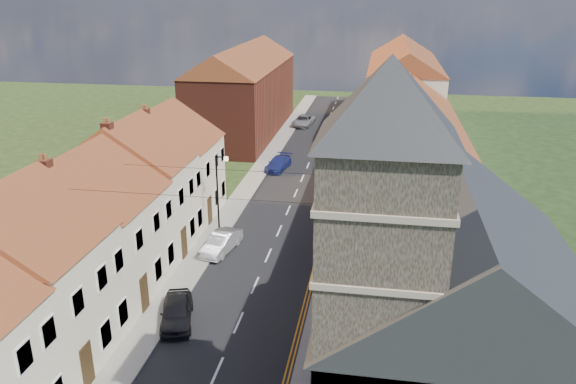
{
  "coord_description": "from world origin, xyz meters",
  "views": [
    {
      "loc": [
        6.77,
        -14.66,
        16.77
      ],
      "look_at": [
        0.85,
        20.83,
        3.5
      ],
      "focal_mm": 35.0,
      "sensor_mm": 36.0,
      "label": 1
    }
  ],
  "objects_px": {
    "car_mid": "(221,243)",
    "car_distant": "(304,121)",
    "lamppost": "(219,192)",
    "car_near": "(177,311)",
    "pedestrian_right": "(336,312)",
    "car_far": "(278,163)",
    "church": "(442,310)"
  },
  "relations": [
    {
      "from": "car_near",
      "to": "car_distant",
      "type": "xyz_separation_m",
      "value": [
        0.42,
        45.08,
        -0.01
      ]
    },
    {
      "from": "car_far",
      "to": "car_near",
      "type": "bearing_deg",
      "value": -82.06
    },
    {
      "from": "car_near",
      "to": "car_distant",
      "type": "height_order",
      "value": "car_near"
    },
    {
      "from": "car_far",
      "to": "car_distant",
      "type": "bearing_deg",
      "value": 99.33
    },
    {
      "from": "car_near",
      "to": "car_distant",
      "type": "bearing_deg",
      "value": 73.13
    },
    {
      "from": "car_mid",
      "to": "pedestrian_right",
      "type": "relative_size",
      "value": 2.35
    },
    {
      "from": "car_mid",
      "to": "church",
      "type": "bearing_deg",
      "value": -38.48
    },
    {
      "from": "lamppost",
      "to": "car_near",
      "type": "xyz_separation_m",
      "value": [
        0.61,
        -10.5,
        -2.86
      ]
    },
    {
      "from": "lamppost",
      "to": "car_near",
      "type": "relative_size",
      "value": 1.52
    },
    {
      "from": "car_mid",
      "to": "car_distant",
      "type": "distance_m",
      "value": 36.51
    },
    {
      "from": "car_near",
      "to": "car_far",
      "type": "xyz_separation_m",
      "value": [
        0.52,
        26.77,
        -0.07
      ]
    },
    {
      "from": "church",
      "to": "car_mid",
      "type": "distance_m",
      "value": 20.06
    },
    {
      "from": "car_distant",
      "to": "church",
      "type": "bearing_deg",
      "value": -69.81
    },
    {
      "from": "car_far",
      "to": "pedestrian_right",
      "type": "relative_size",
      "value": 2.48
    },
    {
      "from": "car_distant",
      "to": "car_mid",
      "type": "bearing_deg",
      "value": -83.79
    },
    {
      "from": "car_far",
      "to": "car_distant",
      "type": "distance_m",
      "value": 18.31
    },
    {
      "from": "church",
      "to": "car_far",
      "type": "relative_size",
      "value": 3.63
    },
    {
      "from": "lamppost",
      "to": "car_near",
      "type": "bearing_deg",
      "value": -86.66
    },
    {
      "from": "church",
      "to": "pedestrian_right",
      "type": "relative_size",
      "value": 8.99
    },
    {
      "from": "car_mid",
      "to": "car_far",
      "type": "xyz_separation_m",
      "value": [
        0.52,
        18.2,
        -0.05
      ]
    },
    {
      "from": "car_distant",
      "to": "car_far",
      "type": "bearing_deg",
      "value": -82.84
    },
    {
      "from": "lamppost",
      "to": "pedestrian_right",
      "type": "height_order",
      "value": "lamppost"
    },
    {
      "from": "car_distant",
      "to": "pedestrian_right",
      "type": "relative_size",
      "value": 2.81
    },
    {
      "from": "lamppost",
      "to": "pedestrian_right",
      "type": "relative_size",
      "value": 3.55
    },
    {
      "from": "car_mid",
      "to": "pedestrian_right",
      "type": "xyz_separation_m",
      "value": [
        8.3,
        -7.66,
        0.31
      ]
    },
    {
      "from": "car_near",
      "to": "car_mid",
      "type": "height_order",
      "value": "car_near"
    },
    {
      "from": "lamppost",
      "to": "pedestrian_right",
      "type": "distance_m",
      "value": 13.34
    },
    {
      "from": "car_far",
      "to": "lamppost",
      "type": "bearing_deg",
      "value": -84.92
    },
    {
      "from": "lamppost",
      "to": "car_distant",
      "type": "distance_m",
      "value": 34.72
    },
    {
      "from": "church",
      "to": "car_mid",
      "type": "relative_size",
      "value": 3.82
    },
    {
      "from": "car_distant",
      "to": "pedestrian_right",
      "type": "distance_m",
      "value": 44.87
    },
    {
      "from": "car_distant",
      "to": "pedestrian_right",
      "type": "xyz_separation_m",
      "value": [
        7.88,
        -44.17,
        0.31
      ]
    }
  ]
}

